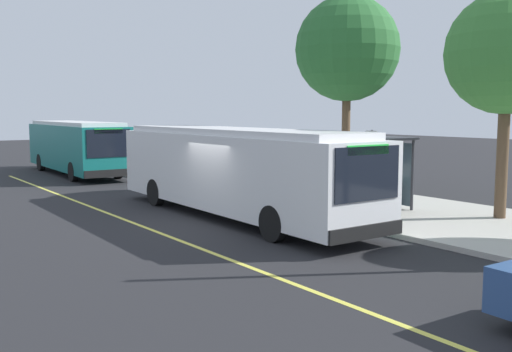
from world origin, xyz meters
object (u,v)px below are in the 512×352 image
(transit_bus_second, at_px, (76,146))
(route_sign_post, at_px, (371,163))
(waiting_bench, at_px, (374,193))
(transit_bus_main, at_px, (235,169))
(pedestrian_commuter, at_px, (358,183))

(transit_bus_second, height_order, route_sign_post, same)
(route_sign_post, bearing_deg, waiting_bench, 130.87)
(transit_bus_main, relative_size, route_sign_post, 4.37)
(transit_bus_main, relative_size, transit_bus_second, 1.13)
(transit_bus_second, distance_m, pedestrian_commuter, 18.72)
(waiting_bench, relative_size, pedestrian_commuter, 0.95)
(transit_bus_second, height_order, pedestrian_commuter, transit_bus_second)
(pedestrian_commuter, bearing_deg, transit_bus_main, -122.75)
(transit_bus_second, distance_m, waiting_bench, 18.61)
(transit_bus_second, xyz_separation_m, route_sign_post, (19.93, 2.39, 0.34))
(transit_bus_second, distance_m, route_sign_post, 20.08)
(transit_bus_main, bearing_deg, transit_bus_second, 179.77)
(transit_bus_main, height_order, pedestrian_commuter, transit_bus_main)
(route_sign_post, xyz_separation_m, pedestrian_commuter, (-1.53, 1.05, -0.84))
(waiting_bench, relative_size, route_sign_post, 0.57)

